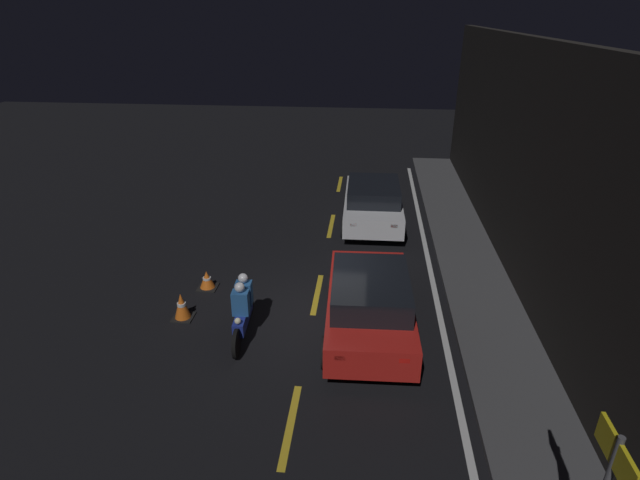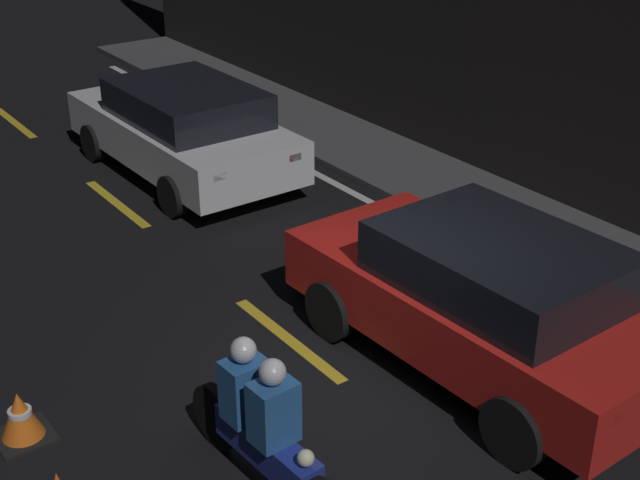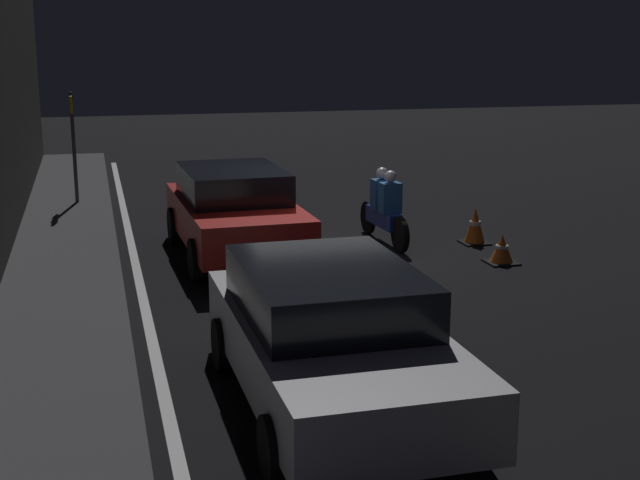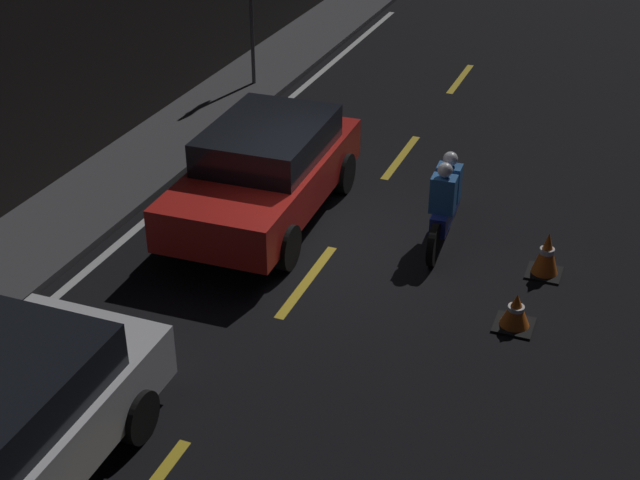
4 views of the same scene
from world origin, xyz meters
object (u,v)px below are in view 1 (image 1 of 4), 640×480
at_px(taxi_red, 369,302).
at_px(traffic_cone_mid, 182,306).
at_px(sedan_white, 373,201).
at_px(motorcycle, 243,308).
at_px(traffic_cone_near, 207,280).

height_order(taxi_red, traffic_cone_mid, taxi_red).
distance_m(sedan_white, motorcycle, 7.35).
relative_size(sedan_white, traffic_cone_mid, 6.64).
xyz_separation_m(taxi_red, motorcycle, (0.28, -2.80, -0.16)).
height_order(traffic_cone_near, traffic_cone_mid, traffic_cone_mid).
bearing_deg(traffic_cone_mid, taxi_red, 88.13).
distance_m(taxi_red, traffic_cone_near, 4.56).
height_order(sedan_white, traffic_cone_mid, sedan_white).
bearing_deg(taxi_red, motorcycle, 93.80).
bearing_deg(traffic_cone_mid, motorcycle, 75.07).
height_order(taxi_red, traffic_cone_near, taxi_red).
height_order(sedan_white, taxi_red, taxi_red).
xyz_separation_m(traffic_cone_near, traffic_cone_mid, (1.44, -0.15, 0.09)).
distance_m(taxi_red, motorcycle, 2.82).
bearing_deg(traffic_cone_near, traffic_cone_mid, -6.07).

